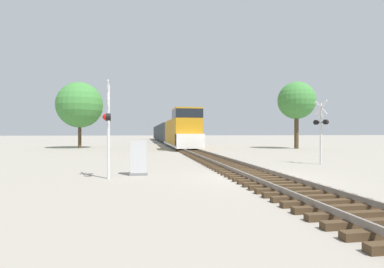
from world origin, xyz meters
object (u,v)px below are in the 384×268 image
Objects in this scene: crossing_signal_near at (108,122)px; tree_mid_background at (80,105)px; tree_far_right at (297,101)px; crossing_signal_far at (321,126)px; relay_cabinet at (139,158)px; freight_train at (166,133)px.

crossing_signal_near is 0.50× the size of tree_mid_background.
tree_far_right is 0.98× the size of tree_mid_background.
crossing_signal_near is 29.29m from tree_far_right.
tree_mid_background is (-18.72, 22.74, 3.08)m from crossing_signal_far.
relay_cabinet is at bearing 86.02° from crossing_signal_far.
tree_far_right reaches higher than crossing_signal_far.
freight_train is 49.34m from relay_cabinet.
relay_cabinet is 0.19× the size of tree_mid_background.
crossing_signal_far is (6.00, -46.18, 0.39)m from freight_train.
freight_train is 8.33× the size of tree_far_right.
tree_mid_background reaches higher than freight_train.
crossing_signal_near is at bearing -76.42° from tree_mid_background.
relay_cabinet is (-11.04, -2.89, -1.60)m from crossing_signal_far.
crossing_signal_far is at bearing -50.53° from tree_mid_background.
crossing_signal_far is (12.31, 3.81, -0.04)m from crossing_signal_near.
crossing_signal_far reaches higher than relay_cabinet.
tree_far_right is 27.07m from tree_mid_background.
crossing_signal_near is at bearing 88.58° from crossing_signal_far.
tree_mid_background is (-12.72, -23.44, 3.47)m from freight_train.
freight_train reaches higher than crossing_signal_far.
freight_train reaches higher than relay_cabinet.
tree_far_right is (7.77, 17.23, 3.49)m from crossing_signal_far.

